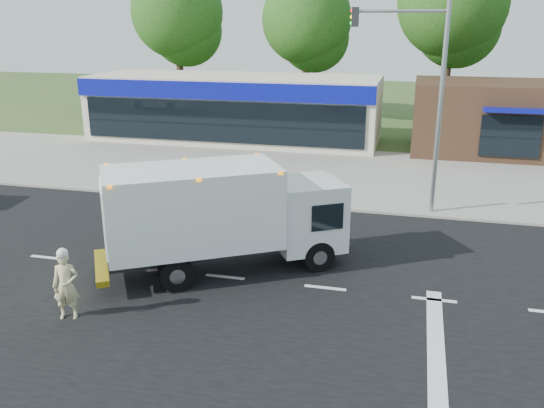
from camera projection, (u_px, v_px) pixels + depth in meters
The scene contains 11 objects.
ground at pixel (325, 288), 16.39m from camera, with size 120.00×120.00×0.00m, color #385123.
road_asphalt at pixel (325, 288), 16.38m from camera, with size 60.00×14.00×0.02m, color black.
sidewalk at pixel (356, 202), 23.94m from camera, with size 60.00×2.40×0.12m, color gray.
parking_apron at pixel (368, 170), 29.31m from camera, with size 60.00×9.00×0.02m, color gray.
lane_markings at pixel (369, 316), 14.82m from camera, with size 55.20×7.00×0.01m.
ems_box_truck at pixel (220, 211), 17.03m from camera, with size 7.51×5.81×3.28m.
emergency_worker at pixel (66, 284), 14.49m from camera, with size 0.76×0.61×1.92m.
retail_strip_mall at pixel (235, 108), 36.27m from camera, with size 18.00×6.20×4.00m.
brown_storefront at pixel (504, 118), 32.61m from camera, with size 10.00×6.70×4.00m.
traffic_signal_pole at pixel (424, 87), 21.36m from camera, with size 3.51×0.25×8.00m.
background_trees at pixel (379, 19), 40.34m from camera, with size 36.77×7.39×12.10m.
Camera 1 is at (2.15, -14.79, 7.29)m, focal length 38.00 mm.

